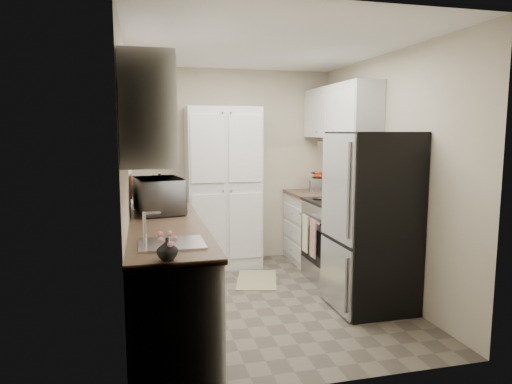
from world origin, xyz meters
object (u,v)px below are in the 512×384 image
microwave (160,195)px  wine_bottle (160,193)px  electric_range (339,240)px  toaster_oven (320,185)px  pantry_cabinet (223,188)px  refrigerator (372,221)px

microwave → wine_bottle: (0.01, 0.24, -0.01)m
electric_range → microwave: size_ratio=1.86×
electric_range → toaster_oven: electric_range is taller
wine_bottle → toaster_oven: (2.06, 0.77, -0.07)m
pantry_cabinet → refrigerator: (1.14, -1.73, -0.15)m
electric_range → wine_bottle: bearing=179.5°
pantry_cabinet → wine_bottle: bearing=-131.7°
microwave → wine_bottle: bearing=-12.5°
electric_range → toaster_oven: (0.07, 0.79, 0.54)m
wine_bottle → toaster_oven: wine_bottle is taller
refrigerator → microwave: (-1.96, 0.57, 0.24)m
pantry_cabinet → microwave: 1.42m
refrigerator → wine_bottle: refrigerator is taller
wine_bottle → toaster_oven: bearing=20.6°
electric_range → wine_bottle: (-1.98, 0.02, 0.60)m
electric_range → microwave: bearing=-173.5°
pantry_cabinet → toaster_oven: 1.26m
pantry_cabinet → microwave: bearing=-125.4°
wine_bottle → toaster_oven: size_ratio=0.98×
electric_range → wine_bottle: 2.07m
wine_bottle → refrigerator: bearing=-22.7°
electric_range → refrigerator: refrigerator is taller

